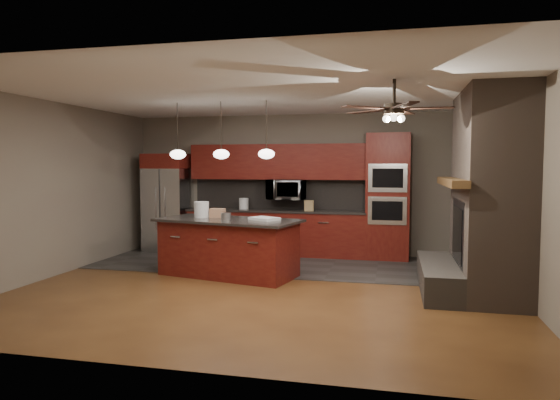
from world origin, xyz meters
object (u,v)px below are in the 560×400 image
(paint_can, at_px, (226,216))
(cardboard_box, at_px, (218,213))
(oven_tower, at_px, (388,197))
(paint_tray, at_px, (264,219))
(kitchen_island, at_px, (228,247))
(white_bucket, at_px, (202,210))
(microwave, at_px, (286,190))
(refrigerator, at_px, (168,203))
(counter_box, at_px, (309,206))
(counter_bucket, at_px, (244,204))

(paint_can, bearing_deg, cardboard_box, 131.74)
(oven_tower, distance_m, paint_tray, 2.79)
(paint_can, bearing_deg, kitchen_island, 81.92)
(paint_can, relative_size, paint_tray, 0.37)
(kitchen_island, bearing_deg, white_bucket, 178.10)
(microwave, bearing_deg, cardboard_box, -111.66)
(oven_tower, relative_size, microwave, 3.25)
(refrigerator, distance_m, kitchen_island, 2.85)
(cardboard_box, xyz_separation_m, counter_box, (1.23, 1.80, 0.00))
(paint_tray, height_order, counter_box, counter_box)
(microwave, relative_size, cardboard_box, 3.14)
(kitchen_island, relative_size, paint_tray, 5.64)
(oven_tower, height_order, microwave, oven_tower)
(oven_tower, xyz_separation_m, kitchen_island, (-2.48, -2.04, -0.73))
(microwave, relative_size, paint_tray, 1.68)
(kitchen_island, xyz_separation_m, paint_can, (-0.01, -0.07, 0.51))
(cardboard_box, xyz_separation_m, counter_bucket, (-0.11, 1.85, 0.02))
(cardboard_box, bearing_deg, paint_can, -49.92)
(white_bucket, bearing_deg, refrigerator, 129.00)
(counter_bucket, bearing_deg, refrigerator, -177.14)
(microwave, bearing_deg, counter_bucket, -176.70)
(counter_box, bearing_deg, paint_can, -120.61)
(refrigerator, xyz_separation_m, counter_box, (2.97, 0.03, -0.01))
(paint_tray, bearing_deg, oven_tower, 79.00)
(paint_tray, height_order, cardboard_box, cardboard_box)
(microwave, distance_m, counter_box, 0.58)
(oven_tower, relative_size, paint_tray, 5.45)
(paint_can, bearing_deg, microwave, 76.73)
(paint_tray, bearing_deg, kitchen_island, -149.40)
(paint_can, bearing_deg, paint_tray, 5.86)
(oven_tower, xyz_separation_m, microwave, (-1.98, 0.06, 0.11))
(microwave, xyz_separation_m, refrigerator, (-2.49, -0.13, -0.29))
(kitchen_island, bearing_deg, paint_can, -85.32)
(refrigerator, bearing_deg, white_bucket, -51.00)
(refrigerator, relative_size, kitchen_island, 0.82)
(microwave, distance_m, paint_tray, 2.14)
(microwave, height_order, paint_tray, microwave)
(paint_tray, bearing_deg, microwave, 124.23)
(microwave, distance_m, kitchen_island, 2.31)
(paint_can, height_order, counter_box, counter_box)
(kitchen_island, bearing_deg, oven_tower, 52.23)
(refrigerator, distance_m, cardboard_box, 2.48)
(refrigerator, bearing_deg, paint_can, -45.81)
(microwave, height_order, counter_box, microwave)
(microwave, distance_m, counter_bucket, 0.92)
(oven_tower, relative_size, kitchen_island, 0.97)
(oven_tower, xyz_separation_m, counter_bucket, (-2.84, 0.01, -0.18))
(oven_tower, distance_m, counter_box, 1.51)
(paint_tray, distance_m, counter_box, 2.04)
(oven_tower, bearing_deg, white_bucket, -147.42)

